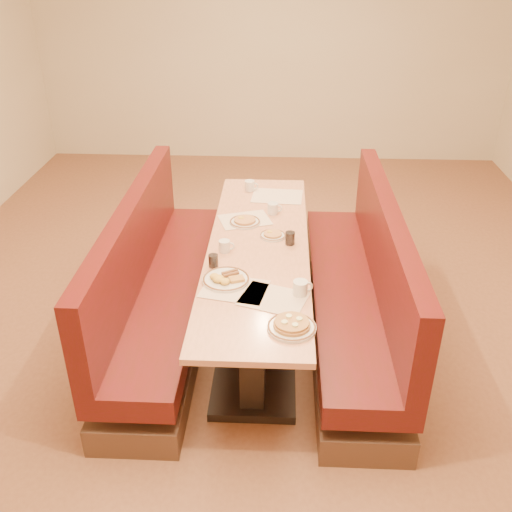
{
  "coord_description": "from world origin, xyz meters",
  "views": [
    {
      "loc": [
        0.15,
        -3.51,
        2.63
      ],
      "look_at": [
        0.0,
        -0.32,
        0.85
      ],
      "focal_mm": 40.0,
      "sensor_mm": 36.0,
      "label": 1
    }
  ],
  "objects_px": {
    "booth_left": "(159,290)",
    "pancake_plate": "(292,326)",
    "coffee_mug_a": "(301,288)",
    "coffee_mug_d": "(250,186)",
    "diner_table": "(258,291)",
    "soda_tumbler_near": "(213,261)",
    "coffee_mug_b": "(225,246)",
    "booth_right": "(358,295)",
    "eggs_plate": "(226,279)",
    "coffee_mug_c": "(273,208)",
    "soda_tumbler_mid": "(290,238)"
  },
  "relations": [
    {
      "from": "diner_table",
      "to": "coffee_mug_b",
      "type": "xyz_separation_m",
      "value": [
        -0.22,
        -0.09,
        0.42
      ]
    },
    {
      "from": "pancake_plate",
      "to": "coffee_mug_d",
      "type": "xyz_separation_m",
      "value": [
        -0.34,
        1.95,
        0.02
      ]
    },
    {
      "from": "booth_right",
      "to": "eggs_plate",
      "type": "relative_size",
      "value": 8.37
    },
    {
      "from": "booth_left",
      "to": "coffee_mug_b",
      "type": "xyz_separation_m",
      "value": [
        0.51,
        -0.09,
        0.43
      ]
    },
    {
      "from": "pancake_plate",
      "to": "coffee_mug_d",
      "type": "height_order",
      "value": "coffee_mug_d"
    },
    {
      "from": "booth_right",
      "to": "eggs_plate",
      "type": "distance_m",
      "value": 1.11
    },
    {
      "from": "coffee_mug_a",
      "to": "booth_right",
      "type": "bearing_deg",
      "value": 35.04
    },
    {
      "from": "booth_right",
      "to": "eggs_plate",
      "type": "xyz_separation_m",
      "value": [
        -0.92,
        -0.48,
        0.41
      ]
    },
    {
      "from": "booth_right",
      "to": "coffee_mug_d",
      "type": "height_order",
      "value": "booth_right"
    },
    {
      "from": "booth_left",
      "to": "pancake_plate",
      "type": "relative_size",
      "value": 9.14
    },
    {
      "from": "eggs_plate",
      "to": "coffee_mug_a",
      "type": "bearing_deg",
      "value": -15.78
    },
    {
      "from": "pancake_plate",
      "to": "coffee_mug_c",
      "type": "distance_m",
      "value": 1.51
    },
    {
      "from": "pancake_plate",
      "to": "coffee_mug_d",
      "type": "bearing_deg",
      "value": 99.89
    },
    {
      "from": "booth_left",
      "to": "pancake_plate",
      "type": "bearing_deg",
      "value": -44.98
    },
    {
      "from": "coffee_mug_c",
      "to": "soda_tumbler_near",
      "type": "relative_size",
      "value": 1.33
    },
    {
      "from": "diner_table",
      "to": "coffee_mug_a",
      "type": "bearing_deg",
      "value": -65.19
    },
    {
      "from": "eggs_plate",
      "to": "coffee_mug_c",
      "type": "distance_m",
      "value": 1.06
    },
    {
      "from": "pancake_plate",
      "to": "eggs_plate",
      "type": "bearing_deg",
      "value": 130.7
    },
    {
      "from": "pancake_plate",
      "to": "coffee_mug_a",
      "type": "xyz_separation_m",
      "value": [
        0.06,
        0.35,
        0.03
      ]
    },
    {
      "from": "diner_table",
      "to": "soda_tumbler_near",
      "type": "bearing_deg",
      "value": -133.06
    },
    {
      "from": "coffee_mug_a",
      "to": "booth_left",
      "type": "bearing_deg",
      "value": 130.1
    },
    {
      "from": "diner_table",
      "to": "soda_tumbler_near",
      "type": "height_order",
      "value": "soda_tumbler_near"
    },
    {
      "from": "booth_right",
      "to": "soda_tumbler_near",
      "type": "relative_size",
      "value": 28.74
    },
    {
      "from": "eggs_plate",
      "to": "soda_tumbler_near",
      "type": "height_order",
      "value": "soda_tumbler_near"
    },
    {
      "from": "coffee_mug_a",
      "to": "coffee_mug_d",
      "type": "distance_m",
      "value": 1.66
    },
    {
      "from": "coffee_mug_b",
      "to": "pancake_plate",
      "type": "bearing_deg",
      "value": -62.88
    },
    {
      "from": "eggs_plate",
      "to": "soda_tumbler_mid",
      "type": "relative_size",
      "value": 3.22
    },
    {
      "from": "pancake_plate",
      "to": "soda_tumbler_near",
      "type": "relative_size",
      "value": 3.14
    },
    {
      "from": "booth_right",
      "to": "coffee_mug_d",
      "type": "bearing_deg",
      "value": 130.37
    },
    {
      "from": "coffee_mug_b",
      "to": "eggs_plate",
      "type": "bearing_deg",
      "value": -84.4
    },
    {
      "from": "soda_tumbler_mid",
      "to": "diner_table",
      "type": "bearing_deg",
      "value": -170.06
    },
    {
      "from": "eggs_plate",
      "to": "coffee_mug_c",
      "type": "height_order",
      "value": "coffee_mug_c"
    },
    {
      "from": "pancake_plate",
      "to": "coffee_mug_c",
      "type": "bearing_deg",
      "value": 95.08
    },
    {
      "from": "coffee_mug_a",
      "to": "coffee_mug_b",
      "type": "relative_size",
      "value": 1.13
    },
    {
      "from": "eggs_plate",
      "to": "coffee_mug_d",
      "type": "xyz_separation_m",
      "value": [
        0.07,
        1.48,
        0.03
      ]
    },
    {
      "from": "coffee_mug_a",
      "to": "coffee_mug_b",
      "type": "bearing_deg",
      "value": 115.4
    },
    {
      "from": "soda_tumbler_near",
      "to": "soda_tumbler_mid",
      "type": "bearing_deg",
      "value": 34.01
    },
    {
      "from": "coffee_mug_b",
      "to": "diner_table",
      "type": "bearing_deg",
      "value": 21.77
    },
    {
      "from": "booth_left",
      "to": "pancake_plate",
      "type": "xyz_separation_m",
      "value": [
        0.96,
        -0.96,
        0.41
      ]
    },
    {
      "from": "booth_left",
      "to": "coffee_mug_b",
      "type": "bearing_deg",
      "value": -10.15
    },
    {
      "from": "eggs_plate",
      "to": "coffee_mug_a",
      "type": "xyz_separation_m",
      "value": [
        0.47,
        -0.13,
        0.03
      ]
    },
    {
      "from": "diner_table",
      "to": "eggs_plate",
      "type": "height_order",
      "value": "eggs_plate"
    },
    {
      "from": "coffee_mug_b",
      "to": "coffee_mug_d",
      "type": "xyz_separation_m",
      "value": [
        0.11,
        1.09,
        0.0
      ]
    },
    {
      "from": "booth_left",
      "to": "eggs_plate",
      "type": "height_order",
      "value": "booth_left"
    },
    {
      "from": "diner_table",
      "to": "soda_tumbler_near",
      "type": "xyz_separation_m",
      "value": [
        -0.28,
        -0.3,
        0.42
      ]
    },
    {
      "from": "diner_table",
      "to": "coffee_mug_c",
      "type": "bearing_deg",
      "value": 80.2
    },
    {
      "from": "pancake_plate",
      "to": "coffee_mug_b",
      "type": "distance_m",
      "value": 0.98
    },
    {
      "from": "pancake_plate",
      "to": "coffee_mug_a",
      "type": "distance_m",
      "value": 0.35
    },
    {
      "from": "pancake_plate",
      "to": "soda_tumbler_mid",
      "type": "height_order",
      "value": "soda_tumbler_mid"
    },
    {
      "from": "diner_table",
      "to": "soda_tumbler_mid",
      "type": "xyz_separation_m",
      "value": [
        0.22,
        0.04,
        0.42
      ]
    }
  ]
}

